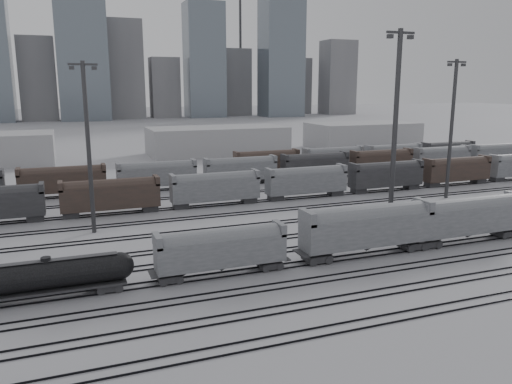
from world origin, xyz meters
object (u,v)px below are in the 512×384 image
object	(u,v)px
hopper_car_b	(368,226)
light_mast_c	(395,125)
tank_car_b	(47,276)
hopper_car_c	(469,215)
hopper_car_a	(221,248)

from	to	relation	value
hopper_car_b	light_mast_c	distance (m)	18.32
hopper_car_b	light_mast_c	xyz separation A→B (m)	(10.63, 10.26, 10.83)
tank_car_b	light_mast_c	xyz separation A→B (m)	(45.61, 10.26, 12.21)
hopper_car_c	light_mast_c	world-z (taller)	light_mast_c
hopper_car_a	hopper_car_c	bearing A→B (deg)	0.00
hopper_car_a	light_mast_c	world-z (taller)	light_mast_c
tank_car_b	hopper_car_b	bearing A→B (deg)	0.00
hopper_car_c	light_mast_c	distance (m)	15.71
hopper_car_c	light_mast_c	xyz separation A→B (m)	(-4.58, 10.26, 10.98)
hopper_car_b	light_mast_c	world-z (taller)	light_mast_c
tank_car_b	hopper_car_b	size ratio (longest dim) A/B	0.96
tank_car_b	hopper_car_b	distance (m)	35.01
tank_car_b	hopper_car_a	bearing A→B (deg)	0.00
tank_car_b	light_mast_c	distance (m)	48.32
tank_car_b	hopper_car_a	size ratio (longest dim) A/B	1.15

